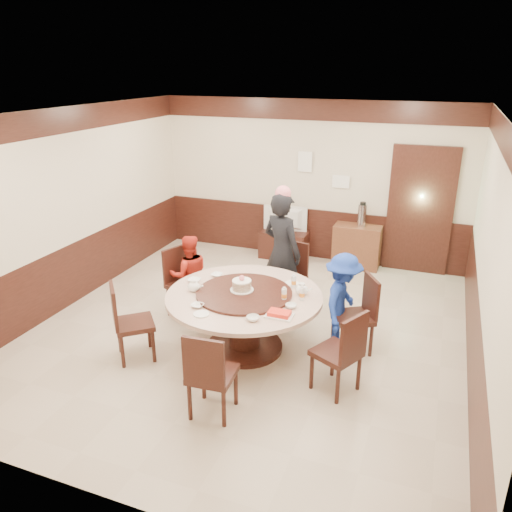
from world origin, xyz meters
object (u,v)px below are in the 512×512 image
at_px(person_standing, 282,252).
at_px(side_cabinet, 357,246).
at_px(person_blue, 342,302).
at_px(birthday_cake, 242,285).
at_px(television, 284,219).
at_px(thermos, 362,215).
at_px(person_red, 189,275).
at_px(shrimp_platter, 279,314).
at_px(banquet_table, 244,310).
at_px(tv_stand, 284,244).

relative_size(person_standing, side_cabinet, 2.17).
xyz_separation_m(person_blue, side_cabinet, (-0.30, 2.74, -0.24)).
height_order(person_standing, birthday_cake, person_standing).
relative_size(television, thermos, 2.08).
relative_size(person_red, person_blue, 0.93).
bearing_deg(shrimp_platter, banquet_table, 145.89).
distance_m(person_standing, thermos, 2.14).
distance_m(birthday_cake, tv_stand, 3.25).
relative_size(birthday_cake, tv_stand, 0.34).
distance_m(person_red, thermos, 3.25).
xyz_separation_m(banquet_table, side_cabinet, (0.80, 3.23, -0.16)).
relative_size(person_standing, person_red, 1.50).
height_order(banquet_table, thermos, thermos).
height_order(person_standing, shrimp_platter, person_standing).
bearing_deg(shrimp_platter, birthday_cake, 145.44).
bearing_deg(banquet_table, thermos, 75.19).
xyz_separation_m(person_standing, thermos, (0.78, 2.00, 0.07)).
distance_m(television, side_cabinet, 1.37).
relative_size(birthday_cake, television, 0.36).
relative_size(birthday_cake, shrimp_platter, 0.96).
bearing_deg(side_cabinet, person_red, -126.52).
xyz_separation_m(person_blue, tv_stand, (-1.62, 2.71, -0.37)).
height_order(side_cabinet, thermos, thermos).
bearing_deg(thermos, tv_stand, -178.74).
height_order(person_standing, person_red, person_standing).
height_order(birthday_cake, television, birthday_cake).
distance_m(banquet_table, side_cabinet, 3.33).
relative_size(person_blue, birthday_cake, 4.32).
bearing_deg(person_red, banquet_table, 113.75).
bearing_deg(person_red, television, -138.49).
bearing_deg(shrimp_platter, television, 106.91).
relative_size(person_red, shrimp_platter, 3.85).
relative_size(person_blue, thermos, 3.26).
height_order(shrimp_platter, tv_stand, shrimp_platter).
bearing_deg(shrimp_platter, person_red, 148.09).
bearing_deg(banquet_table, person_blue, 23.77).
xyz_separation_m(shrimp_platter, television, (-1.09, 3.58, -0.05)).
height_order(banquet_table, birthday_cake, birthday_cake).
distance_m(shrimp_platter, television, 3.75).
bearing_deg(television, person_blue, 114.05).
xyz_separation_m(shrimp_platter, side_cabinet, (0.23, 3.61, -0.40)).
bearing_deg(birthday_cake, person_red, 149.72).
xyz_separation_m(person_red, thermos, (1.95, 2.57, 0.36)).
distance_m(person_red, tv_stand, 2.63).
bearing_deg(side_cabinet, birthday_cake, -104.92).
distance_m(person_red, shrimp_platter, 1.98).
bearing_deg(person_blue, television, 33.79).
relative_size(banquet_table, person_red, 1.64).
relative_size(banquet_table, tv_stand, 2.23).
xyz_separation_m(banquet_table, person_red, (-1.10, 0.65, 0.04)).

